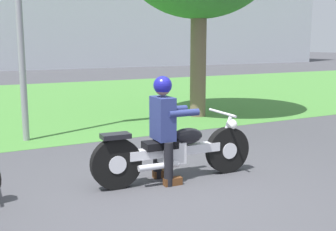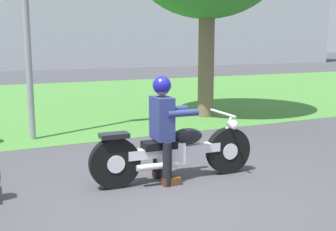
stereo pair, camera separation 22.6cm
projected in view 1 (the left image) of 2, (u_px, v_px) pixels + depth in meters
name	position (u px, v px, depth m)	size (l,w,h in m)	color
ground	(175.00, 198.00, 5.05)	(120.00, 120.00, 0.00)	#424247
grass_verge	(29.00, 102.00, 13.02)	(60.00, 12.00, 0.01)	#478438
motorcycle_lead	(176.00, 151.00, 5.64)	(2.30, 0.66, 0.88)	black
rider_lead	(164.00, 121.00, 5.50)	(0.56, 0.48, 1.41)	black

